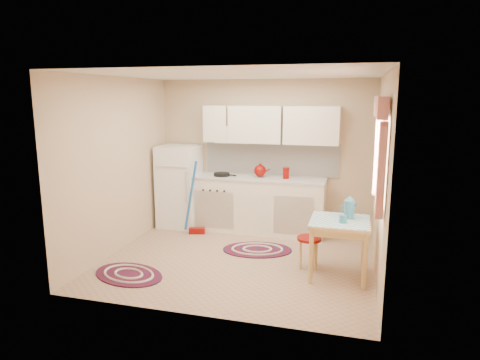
{
  "coord_description": "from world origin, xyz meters",
  "views": [
    {
      "loc": [
        1.49,
        -5.4,
        2.23
      ],
      "look_at": [
        -0.05,
        0.25,
        1.07
      ],
      "focal_mm": 32.0,
      "sensor_mm": 36.0,
      "label": 1
    }
  ],
  "objects_px": {
    "fridge": "(179,186)",
    "base_cabinets": "(256,205)",
    "table": "(339,249)",
    "stool": "(309,253)"
  },
  "relations": [
    {
      "from": "fridge",
      "to": "stool",
      "type": "distance_m",
      "value": 2.75
    },
    {
      "from": "fridge",
      "to": "table",
      "type": "height_order",
      "value": "fridge"
    },
    {
      "from": "table",
      "to": "base_cabinets",
      "type": "bearing_deg",
      "value": 133.36
    },
    {
      "from": "base_cabinets",
      "to": "table",
      "type": "distance_m",
      "value": 2.07
    },
    {
      "from": "base_cabinets",
      "to": "stool",
      "type": "height_order",
      "value": "base_cabinets"
    },
    {
      "from": "table",
      "to": "stool",
      "type": "height_order",
      "value": "table"
    },
    {
      "from": "fridge",
      "to": "base_cabinets",
      "type": "relative_size",
      "value": 0.62
    },
    {
      "from": "fridge",
      "to": "base_cabinets",
      "type": "height_order",
      "value": "fridge"
    },
    {
      "from": "fridge",
      "to": "base_cabinets",
      "type": "distance_m",
      "value": 1.37
    },
    {
      "from": "fridge",
      "to": "table",
      "type": "bearing_deg",
      "value": -27.75
    }
  ]
}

